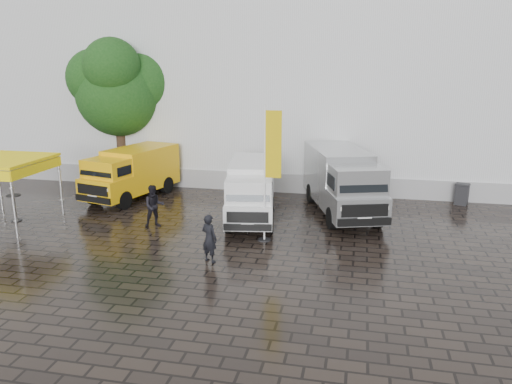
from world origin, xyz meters
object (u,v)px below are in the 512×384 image
at_px(canopy_tent, 1,162).
at_px(person_tent, 154,206).
at_px(cocktail_table, 15,208).
at_px(van_yellow, 131,174).
at_px(van_silver, 342,183).
at_px(flagpole, 269,166).
at_px(wheelie_bin, 462,194).
at_px(van_white, 252,192).
at_px(person_front, 209,238).

distance_m(canopy_tent, person_tent, 6.67).
bearing_deg(cocktail_table, van_yellow, 53.72).
xyz_separation_m(van_yellow, van_silver, (10.46, -0.44, 0.18)).
bearing_deg(canopy_tent, van_silver, 17.34).
bearing_deg(flagpole, van_yellow, 149.43).
bearing_deg(cocktail_table, wheelie_bin, 19.34).
relative_size(van_white, flagpole, 1.09).
height_order(canopy_tent, person_tent, canopy_tent).
distance_m(canopy_tent, cocktail_table, 2.09).
relative_size(flagpole, person_tent, 2.94).
bearing_deg(cocktail_table, van_white, 13.59).
distance_m(van_white, wheelie_bin, 10.45).
xyz_separation_m(canopy_tent, wheelie_bin, (19.59, 7.09, -2.12)).
relative_size(canopy_tent, cocktail_table, 2.89).
height_order(flagpole, person_front, flagpole).
relative_size(van_silver, wheelie_bin, 6.37).
relative_size(cocktail_table, wheelie_bin, 1.12).
xyz_separation_m(van_white, person_tent, (-3.75, -1.84, -0.34)).
relative_size(van_white, wheelie_bin, 5.48).
xyz_separation_m(flagpole, person_front, (-1.61, -2.50, -2.07)).
bearing_deg(van_white, person_front, -103.48).
height_order(flagpole, wheelie_bin, flagpole).
bearing_deg(flagpole, canopy_tent, -179.38).
bearing_deg(cocktail_table, person_tent, 5.21).
bearing_deg(flagpole, van_silver, 58.91).
bearing_deg(wheelie_bin, cocktail_table, -142.28).
height_order(van_silver, flagpole, flagpole).
relative_size(van_silver, cocktail_table, 5.68).
relative_size(flagpole, person_front, 3.06).
relative_size(van_silver, person_tent, 3.72).
bearing_deg(person_front, flagpole, -98.58).
bearing_deg(van_yellow, van_silver, 11.54).
relative_size(canopy_tent, person_front, 1.97).
distance_m(van_yellow, flagpole, 9.33).
xyz_separation_m(van_white, flagpole, (1.26, -2.57, 1.69)).
distance_m(van_silver, flagpole, 5.16).
bearing_deg(canopy_tent, wheelie_bin, 19.90).
height_order(van_yellow, cocktail_table, van_yellow).
xyz_separation_m(wheelie_bin, person_tent, (-13.20, -6.24, 0.37)).
relative_size(van_silver, flagpole, 1.27).
xyz_separation_m(van_white, van_silver, (3.81, 1.66, 0.20)).
bearing_deg(cocktail_table, person_front, -15.49).
bearing_deg(flagpole, wheelie_bin, 40.38).
height_order(cocktail_table, person_front, person_front).
relative_size(van_yellow, wheelie_bin, 5.22).
bearing_deg(person_tent, canopy_tent, 157.12).
height_order(wheelie_bin, person_tent, person_tent).
bearing_deg(van_yellow, person_front, -34.80).
relative_size(van_silver, canopy_tent, 1.97).
distance_m(flagpole, wheelie_bin, 11.02).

